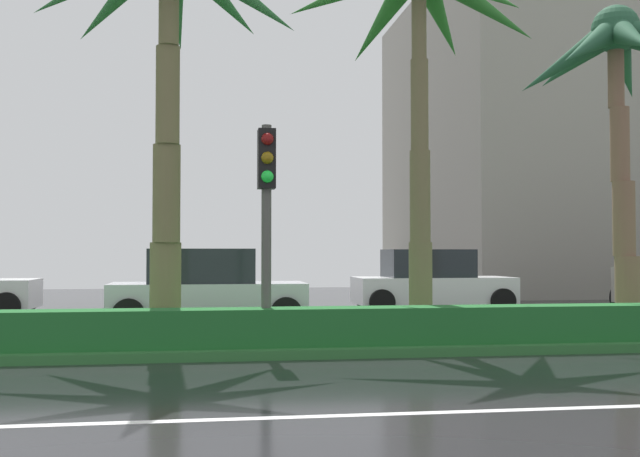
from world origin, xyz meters
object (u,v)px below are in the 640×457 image
(palm_tree_centre, at_px, (168,5))
(traffic_signal_median_right, at_px, (267,193))
(car_in_traffic_fourth, at_px, (431,282))
(palm_tree_mid_right, at_px, (617,71))
(palm_tree_centre_right, at_px, (419,18))
(car_in_traffic_third, at_px, (206,289))

(palm_tree_centre, xyz_separation_m, traffic_signal_median_right, (1.62, -0.78, -3.22))
(palm_tree_centre, bearing_deg, car_in_traffic_fourth, 47.19)
(palm_tree_centre, xyz_separation_m, palm_tree_mid_right, (8.41, 0.43, -0.71))
(palm_tree_centre_right, xyz_separation_m, car_in_traffic_third, (-3.85, 3.79, -5.12))
(car_in_traffic_fourth, bearing_deg, traffic_signal_median_right, -122.59)
(palm_tree_centre_right, bearing_deg, traffic_signal_median_right, -156.65)
(traffic_signal_median_right, bearing_deg, car_in_traffic_third, 100.47)
(traffic_signal_median_right, height_order, car_in_traffic_third, traffic_signal_median_right)
(palm_tree_centre_right, bearing_deg, car_in_traffic_third, 135.43)
(palm_tree_centre, height_order, car_in_traffic_third, palm_tree_centre)
(car_in_traffic_third, bearing_deg, palm_tree_mid_right, -26.45)
(palm_tree_centre_right, height_order, traffic_signal_median_right, palm_tree_centre_right)
(car_in_traffic_third, height_order, car_in_traffic_fourth, same)
(traffic_signal_median_right, relative_size, car_in_traffic_third, 0.82)
(palm_tree_centre, distance_m, car_in_traffic_third, 6.60)
(traffic_signal_median_right, distance_m, car_in_traffic_fourth, 9.82)
(palm_tree_centre, xyz_separation_m, car_in_traffic_fourth, (6.82, 7.37, -4.98))
(car_in_traffic_fourth, bearing_deg, car_in_traffic_third, -153.25)
(traffic_signal_median_right, bearing_deg, car_in_traffic_fourth, 57.41)
(traffic_signal_median_right, height_order, car_in_traffic_fourth, traffic_signal_median_right)
(palm_tree_centre, distance_m, car_in_traffic_fourth, 11.21)
(palm_tree_mid_right, height_order, car_in_traffic_third, palm_tree_mid_right)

